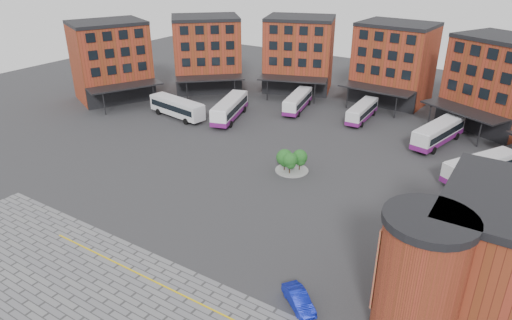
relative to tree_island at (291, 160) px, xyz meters
The scene contains 11 objects.
ground 11.94m from the tree_island, 99.85° to the right, with size 160.00×160.00×0.00m, color #28282B.
yellow_line 25.70m from the tree_island, 90.05° to the right, with size 26.00×0.15×0.02m, color gold.
main_building 28.00m from the tree_island, 104.32° to the left, with size 94.14×42.48×14.60m.
tree_island is the anchor object (origin of this frame).
bus_a 27.88m from the tree_island, 163.22° to the left, with size 11.89×4.48×3.28m.
bus_b 22.31m from the tree_island, 146.39° to the left, with size 6.30×12.54×3.45m.
bus_c 25.26m from the tree_island, 115.80° to the left, with size 4.64×11.15×3.06m.
bus_d 23.94m from the tree_island, 88.31° to the left, with size 2.90×10.36×2.89m.
bus_e 24.43m from the tree_island, 54.97° to the left, with size 5.34×12.22×3.36m.
bus_f 23.84m from the tree_island, 27.33° to the left, with size 7.91×10.98×3.16m.
blue_car 24.81m from the tree_island, 59.90° to the right, with size 1.42×4.07×1.34m, color #0C1AA6.
Camera 1 is at (27.07, -36.08, 26.84)m, focal length 32.00 mm.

